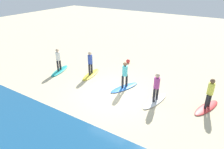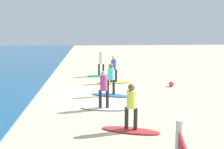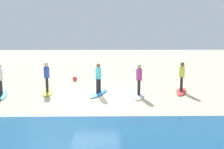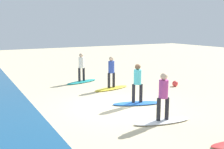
{
  "view_description": "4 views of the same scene",
  "coord_description": "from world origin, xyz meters",
  "px_view_note": "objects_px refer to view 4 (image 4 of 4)",
  "views": [
    {
      "loc": [
        -5.42,
        8.89,
        6.24
      ],
      "look_at": [
        0.58,
        -0.59,
        0.88
      ],
      "focal_mm": 32.91,
      "sensor_mm": 36.0,
      "label": 1
    },
    {
      "loc": [
        -13.72,
        -0.03,
        3.83
      ],
      "look_at": [
        1.09,
        -1.07,
        0.9
      ],
      "focal_mm": 43.17,
      "sensor_mm": 36.0,
      "label": 2
    },
    {
      "loc": [
        -0.64,
        13.55,
        3.66
      ],
      "look_at": [
        -0.86,
        -0.13,
        1.24
      ],
      "focal_mm": 43.16,
      "sensor_mm": 36.0,
      "label": 3
    },
    {
      "loc": [
        -8.94,
        5.24,
        3.26
      ],
      "look_at": [
        0.54,
        -0.08,
        1.25
      ],
      "focal_mm": 42.03,
      "sensor_mm": 36.0,
      "label": 4
    }
  ],
  "objects_px": {
    "surfboard_yellow": "(111,88)",
    "surfer_yellow": "(111,70)",
    "surfboard_teal": "(82,82)",
    "beach_ball": "(175,84)",
    "surfer_teal": "(81,65)",
    "surfer_blue": "(137,80)",
    "surfer_white": "(163,93)",
    "surfboard_white": "(162,121)",
    "surfboard_blue": "(137,103)"
  },
  "relations": [
    {
      "from": "surfer_white",
      "to": "surfer_teal",
      "type": "bearing_deg",
      "value": -0.84
    },
    {
      "from": "surfboard_teal",
      "to": "beach_ball",
      "type": "height_order",
      "value": "beach_ball"
    },
    {
      "from": "surfboard_teal",
      "to": "beach_ball",
      "type": "xyz_separation_m",
      "value": [
        -3.45,
        -4.09,
        0.11
      ]
    },
    {
      "from": "surfer_white",
      "to": "surfboard_teal",
      "type": "height_order",
      "value": "surfer_white"
    },
    {
      "from": "surfboard_white",
      "to": "surfer_teal",
      "type": "relative_size",
      "value": 1.28
    },
    {
      "from": "surfboard_blue",
      "to": "beach_ball",
      "type": "distance_m",
      "value": 4.15
    },
    {
      "from": "surfboard_teal",
      "to": "beach_ball",
      "type": "relative_size",
      "value": 6.7
    },
    {
      "from": "surfboard_blue",
      "to": "beach_ball",
      "type": "height_order",
      "value": "beach_ball"
    },
    {
      "from": "surfboard_teal",
      "to": "surfboard_yellow",
      "type": "bearing_deg",
      "value": 92.04
    },
    {
      "from": "surfboard_blue",
      "to": "surfer_teal",
      "type": "distance_m",
      "value": 5.32
    },
    {
      "from": "surfboard_teal",
      "to": "surfer_teal",
      "type": "relative_size",
      "value": 1.28
    },
    {
      "from": "surfboard_white",
      "to": "surfer_teal",
      "type": "bearing_deg",
      "value": -79.59
    },
    {
      "from": "surfer_teal",
      "to": "beach_ball",
      "type": "height_order",
      "value": "surfer_teal"
    },
    {
      "from": "surfer_white",
      "to": "surfboard_teal",
      "type": "distance_m",
      "value": 7.46
    },
    {
      "from": "beach_ball",
      "to": "surfer_white",
      "type": "bearing_deg",
      "value": 133.17
    },
    {
      "from": "surfer_blue",
      "to": "surfer_teal",
      "type": "relative_size",
      "value": 1.0
    },
    {
      "from": "surfer_yellow",
      "to": "surfboard_teal",
      "type": "distance_m",
      "value": 2.62
    },
    {
      "from": "surfboard_white",
      "to": "surfboard_teal",
      "type": "bearing_deg",
      "value": -79.59
    },
    {
      "from": "surfer_white",
      "to": "beach_ball",
      "type": "distance_m",
      "value": 5.83
    },
    {
      "from": "surfboard_blue",
      "to": "surfer_blue",
      "type": "xyz_separation_m",
      "value": [
        0.0,
        0.0,
        0.99
      ]
    },
    {
      "from": "surfer_white",
      "to": "surfer_teal",
      "type": "xyz_separation_m",
      "value": [
        7.4,
        -0.11,
        0.0
      ]
    },
    {
      "from": "surfboard_white",
      "to": "surfer_blue",
      "type": "relative_size",
      "value": 1.28
    },
    {
      "from": "surfer_blue",
      "to": "beach_ball",
      "type": "distance_m",
      "value": 4.24
    },
    {
      "from": "surfer_teal",
      "to": "surfboard_white",
      "type": "bearing_deg",
      "value": 179.16
    },
    {
      "from": "surfer_blue",
      "to": "surfboard_white",
      "type": "bearing_deg",
      "value": 168.3
    },
    {
      "from": "surfboard_yellow",
      "to": "surfer_blue",
      "type": "bearing_deg",
      "value": 73.49
    },
    {
      "from": "surfer_white",
      "to": "surfer_yellow",
      "type": "relative_size",
      "value": 1.0
    },
    {
      "from": "surfboard_white",
      "to": "surfboard_yellow",
      "type": "xyz_separation_m",
      "value": [
        5.08,
        -0.82,
        0.0
      ]
    },
    {
      "from": "surfboard_blue",
      "to": "surfboard_teal",
      "type": "xyz_separation_m",
      "value": [
        5.22,
        0.34,
        0.0
      ]
    },
    {
      "from": "surfer_white",
      "to": "surfboard_teal",
      "type": "bearing_deg",
      "value": -0.84
    },
    {
      "from": "surfboard_white",
      "to": "beach_ball",
      "type": "distance_m",
      "value": 5.76
    },
    {
      "from": "surfer_white",
      "to": "surfer_blue",
      "type": "relative_size",
      "value": 1.0
    },
    {
      "from": "surfboard_blue",
      "to": "beach_ball",
      "type": "relative_size",
      "value": 6.7
    },
    {
      "from": "surfer_teal",
      "to": "surfer_blue",
      "type": "bearing_deg",
      "value": -176.24
    },
    {
      "from": "surfboard_yellow",
      "to": "surfer_teal",
      "type": "bearing_deg",
      "value": -82.16
    },
    {
      "from": "surfboard_teal",
      "to": "surfer_teal",
      "type": "height_order",
      "value": "surfer_teal"
    },
    {
      "from": "surfboard_blue",
      "to": "surfboard_yellow",
      "type": "xyz_separation_m",
      "value": [
        2.9,
        -0.37,
        0.0
      ]
    },
    {
      "from": "surfer_blue",
      "to": "beach_ball",
      "type": "height_order",
      "value": "surfer_blue"
    },
    {
      "from": "surfer_yellow",
      "to": "surfer_teal",
      "type": "bearing_deg",
      "value": 17.1
    },
    {
      "from": "surfer_blue",
      "to": "surfboard_yellow",
      "type": "height_order",
      "value": "surfer_blue"
    },
    {
      "from": "surfboard_yellow",
      "to": "surfer_yellow",
      "type": "height_order",
      "value": "surfer_yellow"
    },
    {
      "from": "surfboard_white",
      "to": "surfer_yellow",
      "type": "relative_size",
      "value": 1.28
    },
    {
      "from": "surfboard_yellow",
      "to": "surfboard_white",
      "type": "bearing_deg",
      "value": 71.57
    },
    {
      "from": "surfer_teal",
      "to": "beach_ball",
      "type": "relative_size",
      "value": 5.23
    },
    {
      "from": "surfer_yellow",
      "to": "surfboard_yellow",
      "type": "bearing_deg",
      "value": 0.0
    },
    {
      "from": "surfboard_white",
      "to": "beach_ball",
      "type": "xyz_separation_m",
      "value": [
        3.94,
        -4.2,
        0.11
      ]
    },
    {
      "from": "surfboard_yellow",
      "to": "surfer_yellow",
      "type": "relative_size",
      "value": 1.28
    },
    {
      "from": "surfboard_white",
      "to": "surfboard_yellow",
      "type": "relative_size",
      "value": 1.0
    },
    {
      "from": "surfboard_teal",
      "to": "surfer_blue",
      "type": "bearing_deg",
      "value": 78.7
    },
    {
      "from": "surfer_blue",
      "to": "surfboard_blue",
      "type": "bearing_deg",
      "value": -97.13
    }
  ]
}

